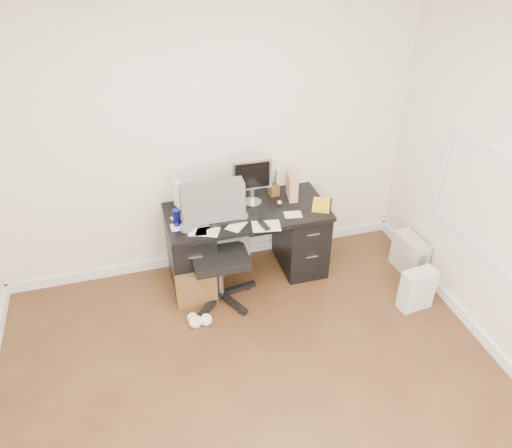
{
  "coord_description": "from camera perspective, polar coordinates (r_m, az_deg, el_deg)",
  "views": [
    {
      "loc": [
        -0.69,
        -2.12,
        3.22
      ],
      "look_at": [
        0.26,
        1.2,
        0.89
      ],
      "focal_mm": 35.0,
      "sensor_mm": 36.0,
      "label": 1
    }
  ],
  "objects": [
    {
      "name": "pc_tower",
      "position": [
        5.21,
        17.1,
        -3.37
      ],
      "size": [
        0.2,
        0.4,
        0.39
      ],
      "primitive_type": "cube",
      "rotation": [
        0.0,
        0.0,
        0.08
      ],
      "color": "beige",
      "rests_on": "ground"
    },
    {
      "name": "lcd_monitor",
      "position": [
        4.61,
        -0.45,
        4.86
      ],
      "size": [
        0.37,
        0.22,
        0.46
      ],
      "primitive_type": null,
      "rotation": [
        0.0,
        0.0,
        -0.03
      ],
      "color": "#B2B1B6",
      "rests_on": "desk"
    },
    {
      "name": "yellow_book",
      "position": [
        4.7,
        7.55,
        2.16
      ],
      "size": [
        0.25,
        0.27,
        0.04
      ],
      "primitive_type": "cube",
      "rotation": [
        0.0,
        0.0,
        -0.45
      ],
      "color": "yellow",
      "rests_on": "desk"
    },
    {
      "name": "paper_remote",
      "position": [
        4.39,
        1.17,
        -0.13
      ],
      "size": [
        0.28,
        0.24,
        0.02
      ],
      "primitive_type": null,
      "rotation": [
        0.0,
        0.0,
        -0.17
      ],
      "color": "white",
      "rests_on": "desk"
    },
    {
      "name": "white_binder",
      "position": [
        4.61,
        -8.45,
        3.04
      ],
      "size": [
        0.19,
        0.25,
        0.26
      ],
      "primitive_type": "cube",
      "rotation": [
        0.0,
        0.0,
        0.42
      ],
      "color": "white",
      "rests_on": "desk"
    },
    {
      "name": "pen_cup",
      "position": [
        4.79,
        2.06,
        4.71
      ],
      "size": [
        0.12,
        0.12,
        0.26
      ],
      "primitive_type": null,
      "rotation": [
        0.0,
        0.0,
        0.14
      ],
      "color": "#572C19",
      "rests_on": "desk"
    },
    {
      "name": "keyboard",
      "position": [
        4.49,
        -2.64,
        0.72
      ],
      "size": [
        0.47,
        0.16,
        0.03
      ],
      "primitive_type": "cube",
      "rotation": [
        0.0,
        0.0,
        0.0
      ],
      "color": "black",
      "rests_on": "desk"
    },
    {
      "name": "travel_mug",
      "position": [
        4.43,
        -9.05,
        0.74
      ],
      "size": [
        0.09,
        0.09,
        0.16
      ],
      "primitive_type": "cylinder",
      "rotation": [
        0.0,
        0.0,
        -0.39
      ],
      "color": "navy",
      "rests_on": "desk"
    },
    {
      "name": "room_shell",
      "position": [
        2.76,
        2.14,
        -0.67
      ],
      "size": [
        4.02,
        4.02,
        2.71
      ],
      "color": "silver",
      "rests_on": "ground"
    },
    {
      "name": "computer_mouse",
      "position": [
        4.68,
        2.69,
        2.44
      ],
      "size": [
        0.06,
        0.06,
        0.06
      ],
      "primitive_type": "sphere",
      "rotation": [
        0.0,
        0.0,
        0.15
      ],
      "color": "#B2B1B6",
      "rests_on": "desk"
    },
    {
      "name": "shopping_bag",
      "position": [
        4.79,
        17.92,
        -7.13
      ],
      "size": [
        0.32,
        0.25,
        0.4
      ],
      "primitive_type": "cube",
      "rotation": [
        0.0,
        0.0,
        0.11
      ],
      "color": "silver",
      "rests_on": "ground"
    },
    {
      "name": "magazine_file",
      "position": [
        4.76,
        4.14,
        4.36
      ],
      "size": [
        0.14,
        0.23,
        0.25
      ],
      "primitive_type": "cube",
      "rotation": [
        0.0,
        0.0,
        -0.15
      ],
      "color": "#A47C4F",
      "rests_on": "desk"
    },
    {
      "name": "loose_papers",
      "position": [
        4.54,
        -3.32,
        0.9
      ],
      "size": [
        1.1,
        0.6,
        0.0
      ],
      "primitive_type": null,
      "color": "white",
      "rests_on": "desk"
    },
    {
      "name": "desk_printer",
      "position": [
        4.95,
        -6.88,
        -5.32
      ],
      "size": [
        0.4,
        0.35,
        0.21
      ],
      "primitive_type": "cube",
      "rotation": [
        0.0,
        0.0,
        0.17
      ],
      "color": "slate",
      "rests_on": "ground"
    },
    {
      "name": "ground",
      "position": [
        3.92,
        1.25,
        -21.34
      ],
      "size": [
        4.0,
        4.0,
        0.0
      ],
      "primitive_type": "plane",
      "color": "#452416",
      "rests_on": "ground"
    },
    {
      "name": "wicker_basket",
      "position": [
        4.73,
        -6.99,
        -6.31
      ],
      "size": [
        0.4,
        0.4,
        0.37
      ],
      "primitive_type": "cube",
      "rotation": [
        0.0,
        0.0,
        -0.06
      ],
      "color": "#4B3416",
      "rests_on": "ground"
    },
    {
      "name": "desk",
      "position": [
        4.82,
        -1.01,
        -1.92
      ],
      "size": [
        1.5,
        0.7,
        0.75
      ],
      "color": "black",
      "rests_on": "ground"
    },
    {
      "name": "office_chair",
      "position": [
        4.44,
        -4.29,
        -2.89
      ],
      "size": [
        0.65,
        0.65,
        1.13
      ],
      "primitive_type": null,
      "rotation": [
        0.0,
        0.0,
        -0.01
      ],
      "color": "#4C4E4C",
      "rests_on": "ground"
    }
  ]
}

